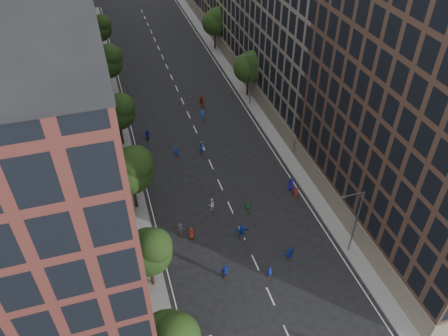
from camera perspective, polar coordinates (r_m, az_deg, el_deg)
name	(u,v)px	position (r m, az deg, el deg)	size (l,w,h in m)	color
ground	(196,131)	(67.91, -3.67, 4.81)	(240.00, 240.00, 0.00)	black
sidewalk_left	(112,118)	(73.02, -14.36, 6.35)	(4.00, 105.00, 0.15)	slate
sidewalk_right	(252,96)	(76.93, 3.73, 9.39)	(4.00, 105.00, 0.15)	slate
bldg_left_a	(35,221)	(35.41, -23.41, -6.34)	(14.00, 22.00, 30.00)	#52241F
bldg_left_b	(36,59)	(54.46, -23.34, 12.97)	(14.00, 26.00, 34.00)	#8A785A
bldg_left_c	(45,14)	(76.90, -22.33, 18.10)	(14.00, 20.00, 28.00)	#52241F
bldg_right_a	(444,86)	(47.65, 26.78, 9.58)	(14.00, 30.00, 36.00)	#422D23
bldg_right_b	(310,3)	(69.93, 11.14, 20.42)	(14.00, 28.00, 33.00)	#6A6057
tree_left_1	(150,250)	(43.57, -9.67, -10.54)	(4.80, 4.80, 8.21)	black
tree_left_2	(132,169)	(51.67, -11.93, -0.07)	(5.60, 5.60, 9.45)	black
tree_left_3	(119,111)	(63.51, -13.60, 7.27)	(5.00, 5.00, 8.58)	black
tree_left_4	(107,61)	(77.53, -14.98, 13.40)	(5.40, 5.40, 9.08)	black
tree_left_5	(100,28)	(92.47, -15.91, 17.23)	(4.80, 4.80, 8.33)	black
tree_right_a	(250,66)	(74.40, 3.36, 13.16)	(5.00, 5.00, 8.39)	black
tree_right_b	(216,21)	(91.71, -1.06, 18.66)	(5.20, 5.20, 8.83)	black
streetlamp_near	(355,219)	(48.27, 16.72, -6.43)	(2.64, 0.22, 9.06)	#595B60
streetlamp_far	(250,77)	(71.91, 3.35, 11.76)	(2.64, 0.22, 9.06)	#595B60
skater_1	(269,272)	(47.61, 5.96, -13.39)	(0.54, 0.36, 1.49)	#1420A8
skater_4	(225,272)	(47.21, 0.13, -13.37)	(1.08, 0.45, 1.84)	#122995
skater_5	(290,253)	(49.38, 8.57, -10.97)	(1.51, 0.48, 1.63)	#1537AF
skater_6	(191,233)	(50.94, -4.28, -8.51)	(0.77, 0.50, 1.58)	#AD301C
skater_7	(296,193)	(56.22, 9.42, -3.29)	(0.63, 0.41, 1.72)	#A8251C
skater_8	(212,205)	(53.97, -1.62, -4.81)	(0.85, 0.66, 1.75)	silver
skater_9	(180,229)	(51.45, -5.71, -7.98)	(1.04, 0.60, 1.60)	#434348
skater_10	(248,207)	(53.81, 3.10, -5.15)	(0.93, 0.39, 1.59)	#22723D
skater_11	(242,232)	(50.78, 2.32, -8.32)	(1.78, 0.57, 1.91)	navy
skater_12	(291,184)	(57.35, 8.70, -2.13)	(0.86, 0.56, 1.77)	#15118D
skater_13	(176,152)	(62.29, -6.30, 2.04)	(0.67, 0.44, 1.83)	#1536B2
skater_14	(201,148)	(62.90, -3.02, 2.63)	(0.86, 0.67, 1.76)	#143BA6
skater_15	(203,115)	(70.11, -2.81, 6.88)	(1.06, 0.61, 1.65)	#164BB4
skater_16	(148,135)	(66.27, -9.95, 4.27)	(1.13, 0.47, 1.94)	#1520AC
skater_17	(202,102)	(73.54, -2.94, 8.64)	(1.69, 0.54, 1.82)	maroon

